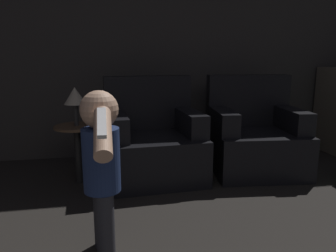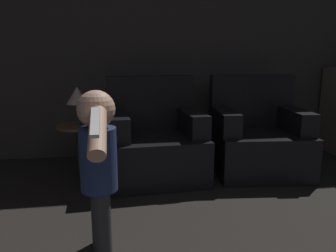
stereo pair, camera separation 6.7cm
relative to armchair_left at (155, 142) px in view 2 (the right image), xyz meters
name	(u,v)px [view 2 (the right image)]	position (x,y,z in m)	size (l,w,h in m)	color
wall_back	(148,34)	(0.03, 0.73, 0.99)	(8.40, 0.05, 2.60)	#33302D
armchair_left	(155,142)	(0.00, 0.00, 0.00)	(0.85, 0.81, 0.89)	black
armchair_right	(257,138)	(0.97, 0.00, 0.00)	(0.88, 0.84, 0.89)	black
person_toddler	(98,160)	(-0.43, -1.15, 0.22)	(0.20, 0.61, 0.90)	#28282D
side_table	(80,137)	(-0.65, -0.06, 0.08)	(0.37, 0.37, 0.50)	black
lamp	(77,96)	(-0.65, -0.06, 0.43)	(0.18, 0.18, 0.32)	#262626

